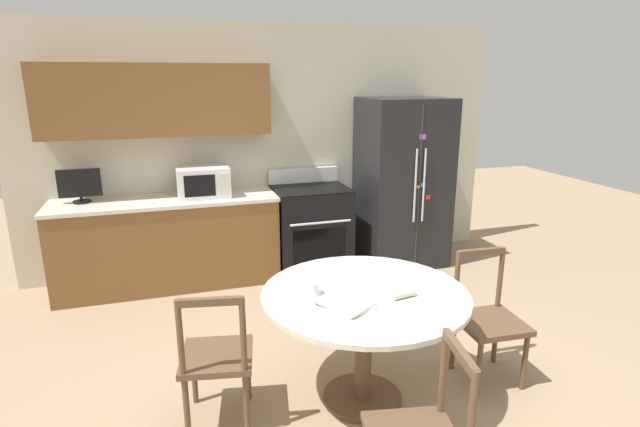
% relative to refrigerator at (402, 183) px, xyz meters
% --- Properties ---
extents(ground_plane, '(14.00, 14.00, 0.00)m').
position_rel_refrigerator_xyz_m(ground_plane, '(-1.40, -2.20, -0.92)').
color(ground_plane, '#9E8466').
extents(back_wall, '(5.20, 0.44, 2.60)m').
position_rel_refrigerator_xyz_m(back_wall, '(-1.70, 0.39, 0.53)').
color(back_wall, beige).
rests_on(back_wall, ground_plane).
extents(kitchen_counter, '(2.17, 0.64, 0.90)m').
position_rel_refrigerator_xyz_m(kitchen_counter, '(-2.53, 0.09, -0.47)').
color(kitchen_counter, brown).
rests_on(kitchen_counter, ground_plane).
extents(refrigerator, '(0.90, 0.78, 1.84)m').
position_rel_refrigerator_xyz_m(refrigerator, '(0.00, 0.00, 0.00)').
color(refrigerator, black).
rests_on(refrigerator, ground_plane).
extents(oven_range, '(0.78, 0.68, 1.08)m').
position_rel_refrigerator_xyz_m(oven_range, '(-1.04, 0.06, -0.45)').
color(oven_range, black).
rests_on(oven_range, ground_plane).
extents(microwave, '(0.50, 0.37, 0.30)m').
position_rel_refrigerator_xyz_m(microwave, '(-2.15, 0.08, 0.13)').
color(microwave, white).
rests_on(microwave, kitchen_counter).
extents(countertop_tv, '(0.38, 0.16, 0.32)m').
position_rel_refrigerator_xyz_m(countertop_tv, '(-3.28, 0.16, 0.15)').
color(countertop_tv, black).
rests_on(countertop_tv, kitchen_counter).
extents(dining_table, '(1.30, 1.30, 0.77)m').
position_rel_refrigerator_xyz_m(dining_table, '(-1.37, -2.25, -0.29)').
color(dining_table, beige).
rests_on(dining_table, ground_plane).
extents(dining_chair_left, '(0.49, 0.49, 0.90)m').
position_rel_refrigerator_xyz_m(dining_chair_left, '(-2.30, -2.19, -0.48)').
color(dining_chair_left, brown).
rests_on(dining_chair_left, ground_plane).
extents(dining_chair_right, '(0.45, 0.45, 0.90)m').
position_rel_refrigerator_xyz_m(dining_chair_right, '(-0.45, -2.27, -0.48)').
color(dining_chair_right, brown).
rests_on(dining_chair_right, ground_plane).
extents(candle_glass, '(0.09, 0.09, 0.08)m').
position_rel_refrigerator_xyz_m(candle_glass, '(-1.70, -2.19, -0.12)').
color(candle_glass, silver).
rests_on(candle_glass, dining_table).
extents(folded_napkin, '(0.16, 0.08, 0.05)m').
position_rel_refrigerator_xyz_m(folded_napkin, '(-1.18, -2.40, -0.13)').
color(folded_napkin, beige).
rests_on(folded_napkin, dining_table).
extents(mail_stack, '(0.35, 0.37, 0.02)m').
position_rel_refrigerator_xyz_m(mail_stack, '(-1.56, -2.39, -0.14)').
color(mail_stack, white).
rests_on(mail_stack, dining_table).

